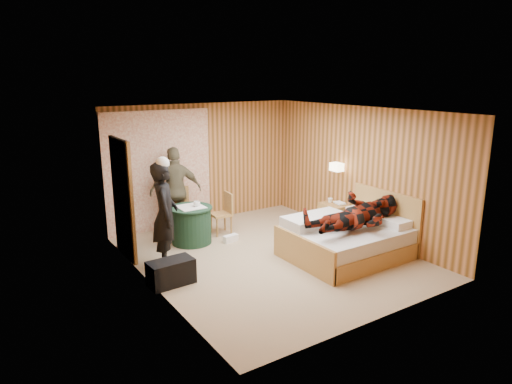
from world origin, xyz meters
TOP-DOWN VIEW (x-y plane):
  - floor at (0.00, 0.00)m, footprint 4.20×5.00m
  - ceiling at (0.00, 0.00)m, footprint 4.20×5.00m
  - wall_back at (0.00, 2.50)m, footprint 4.20×0.02m
  - wall_left at (-2.10, 0.00)m, footprint 0.02×5.00m
  - wall_right at (2.10, 0.00)m, footprint 0.02×5.00m
  - curtain at (-1.00, 2.43)m, footprint 2.20×0.08m
  - doorway at (-2.06, 1.40)m, footprint 0.06×0.90m
  - wall_lamp at (1.92, 0.45)m, footprint 0.26×0.24m
  - bed at (1.13, -0.71)m, footprint 1.97×1.53m
  - nightstand at (1.88, 0.42)m, footprint 0.42×0.57m
  - round_table at (-0.83, 1.35)m, footprint 0.79×0.79m
  - chair_far at (-0.80, 1.98)m, footprint 0.55×0.55m
  - chair_near at (-0.05, 1.48)m, footprint 0.40×0.40m
  - duffel_bag at (-1.85, -0.10)m, footprint 0.69×0.39m
  - sneaker_left at (-0.90, 1.30)m, footprint 0.26×0.14m
  - sneaker_right at (-0.20, 0.99)m, footprint 0.31×0.16m
  - woman_standing at (-1.63, 0.59)m, footprint 0.63×0.75m
  - man_at_table at (-0.83, 2.01)m, footprint 1.08×0.62m
  - man_on_bed at (1.15, -0.94)m, footprint 0.86×0.67m
  - book_lower at (1.88, 0.37)m, footprint 0.21×0.25m
  - book_upper at (1.88, 0.37)m, footprint 0.18×0.24m
  - cup_nightstand at (1.88, 0.55)m, footprint 0.10×0.10m
  - cup_table at (-0.73, 1.30)m, footprint 0.15×0.15m

SIDE VIEW (x-z plane):
  - floor at x=0.00m, z-range -0.01..0.01m
  - sneaker_left at x=-0.90m, z-range 0.00..0.11m
  - sneaker_right at x=-0.20m, z-range 0.00..0.13m
  - duffel_bag at x=-1.85m, z-range 0.00..0.38m
  - nightstand at x=1.88m, z-range 0.01..0.56m
  - bed at x=1.13m, z-range -0.22..0.83m
  - round_table at x=-0.83m, z-range 0.00..0.71m
  - chair_near at x=-0.05m, z-range 0.07..0.89m
  - chair_far at x=-0.80m, z-range 0.07..1.00m
  - book_lower at x=1.88m, z-range 0.55..0.57m
  - book_upper at x=1.88m, z-range 0.58..0.59m
  - cup_nightstand at x=1.88m, z-range 0.55..0.65m
  - cup_table at x=-0.73m, z-range 0.70..0.80m
  - man_at_table at x=-0.83m, z-range 0.00..1.72m
  - woman_standing at x=-1.63m, z-range 0.00..1.74m
  - man_on_bed at x=1.15m, z-range 0.07..1.84m
  - doorway at x=-2.06m, z-range 0.00..2.05m
  - curtain at x=-1.00m, z-range 0.00..2.40m
  - wall_back at x=0.00m, z-range 0.00..2.50m
  - wall_left at x=-2.10m, z-range 0.00..2.50m
  - wall_right at x=2.10m, z-range 0.00..2.50m
  - wall_lamp at x=1.92m, z-range 1.22..1.38m
  - ceiling at x=0.00m, z-range 2.50..2.50m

